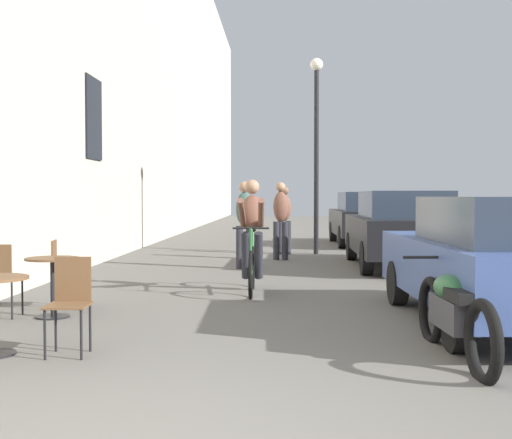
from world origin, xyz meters
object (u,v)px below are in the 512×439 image
Objects in this scene: cafe_table_mid at (52,274)px; street_lamp at (316,130)px; pedestrian_mid at (281,216)px; pedestrian_far at (284,216)px; parked_motorcycle at (454,313)px; cafe_chair_mid_toward_street at (1,275)px; parked_car_third at (366,218)px; cafe_chair_near_toward_street at (70,298)px; pedestrian_near at (244,220)px; cafe_chair_mid_toward_wall at (63,269)px; parked_car_nearest at (494,259)px; parked_car_second at (400,228)px; cyclist_on_bicycle at (252,239)px.

street_lamp reaches higher than cafe_table_mid.
pedestrian_mid reaches higher than pedestrian_far.
cafe_chair_mid_toward_street is at bearing 160.35° from parked_motorcycle.
parked_car_third is (2.44, 3.17, -0.14)m from pedestrian_far.
cafe_chair_near_toward_street is at bearing -100.90° from pedestrian_far.
pedestrian_near is 0.36× the size of street_lamp.
pedestrian_near reaches higher than cafe_chair_mid_toward_wall.
cafe_chair_near_toward_street is 10.75m from pedestrian_far.
cafe_chair_near_toward_street is 0.18× the size of street_lamp.
pedestrian_far is at bearing 104.12° from parked_car_nearest.
cafe_table_mid is at bearing -110.66° from pedestrian_mid.
cafe_chair_near_toward_street is at bearing -104.94° from street_lamp.
pedestrian_mid is 0.36× the size of street_lamp.
pedestrian_near is (2.61, 5.43, 0.47)m from cafe_chair_mid_toward_street.
cafe_chair_near_toward_street is 14.43m from parked_car_third.
cafe_chair_mid_toward_wall is 7.31m from parked_car_second.
pedestrian_mid is (2.73, 7.25, 0.48)m from cafe_table_mid.
pedestrian_near reaches higher than cafe_table_mid.
parked_motorcycle is (-0.97, -13.75, -0.41)m from parked_car_third.
parked_car_third reaches higher than parked_car_second.
parked_car_third is at bearing 88.95° from parked_car_second.
cafe_chair_near_toward_street is at bearing -66.07° from cafe_table_mid.
cyclist_on_bicycle is 5.08m from pedestrian_mid.
cafe_chair_mid_toward_street is at bearing -115.37° from street_lamp.
cafe_chair_near_toward_street is 1.96m from cafe_table_mid.
cafe_chair_near_toward_street is at bearing -108.07° from parked_car_third.
pedestrian_far is at bearing 85.42° from cyclist_on_bicycle.
parked_car_second is 2.05× the size of parked_motorcycle.
cyclist_on_bicycle is at bearing -101.31° from street_lamp.
parked_car_third is (0.11, 6.24, 0.01)m from parked_car_second.
cafe_chair_near_toward_street is at bearing -161.67° from parked_car_nearest.
street_lamp is at bearing 93.62° from parked_motorcycle.
cafe_table_mid is at bearing 157.03° from parked_motorcycle.
parked_car_third is (3.26, 6.57, -0.17)m from pedestrian_near.
parked_car_third is 2.07× the size of parked_motorcycle.
cafe_table_mid is 5.74m from pedestrian_near.
parked_car_second is at bearing 47.80° from cafe_table_mid.
cafe_table_mid is at bearing -107.89° from pedestrian_far.
parked_car_nearest is at bearing 60.74° from parked_motorcycle.
cafe_chair_near_toward_street and cafe_chair_mid_toward_street have the same top height.
parked_car_nearest is 1.71m from parked_motorcycle.
street_lamp is 1.19× the size of parked_car_nearest.
parked_motorcycle is (4.37, -2.41, -0.11)m from cafe_chair_mid_toward_wall.
parked_car_third is at bearing 66.16° from cafe_table_mid.
cafe_chair_mid_toward_street is 0.41× the size of parked_motorcycle.
pedestrian_mid is at bearing 85.10° from cyclist_on_bicycle.
parked_car_nearest reaches higher than cafe_table_mid.
pedestrian_far is 0.39× the size of parked_car_second.
cafe_chair_near_toward_street is 4.56m from parked_car_nearest.
cafe_chair_mid_toward_wall is (0.52, 0.67, 0.00)m from cafe_chair_mid_toward_street.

